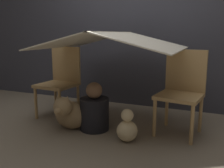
# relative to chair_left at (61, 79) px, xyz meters

# --- Properties ---
(ground_plane) EXTENTS (8.80, 8.80, 0.00)m
(ground_plane) POSITION_rel_chair_left_xyz_m (0.73, -0.24, -0.47)
(ground_plane) COLOR gray
(wall_back) EXTENTS (7.00, 0.05, 2.50)m
(wall_back) POSITION_rel_chair_left_xyz_m (0.73, 0.83, 0.78)
(wall_back) COLOR #3D3D47
(wall_back) RESTS_ON ground_plane
(chair_left) EXTENTS (0.46, 0.46, 0.87)m
(chair_left) POSITION_rel_chair_left_xyz_m (0.00, 0.00, 0.00)
(chair_left) COLOR tan
(chair_left) RESTS_ON ground_plane
(chair_right) EXTENTS (0.49, 0.49, 0.87)m
(chair_right) POSITION_rel_chair_left_xyz_m (1.48, -0.00, 0.00)
(chair_right) COLOR tan
(chair_right) RESTS_ON ground_plane
(sheet_canopy) EXTENTS (1.48, 1.21, 0.19)m
(sheet_canopy) POSITION_rel_chair_left_xyz_m (0.73, -0.08, 0.49)
(sheet_canopy) COLOR silver
(person_front) EXTENTS (0.31, 0.31, 0.53)m
(person_front) POSITION_rel_chair_left_xyz_m (0.61, -0.29, -0.26)
(person_front) COLOR black
(person_front) RESTS_ON ground_plane
(dog) EXTENTS (0.38, 0.38, 0.41)m
(dog) POSITION_rel_chair_left_xyz_m (0.36, -0.40, -0.28)
(dog) COLOR #9E7F56
(dog) RESTS_ON ground_plane
(floor_cushion) EXTENTS (0.33, 0.27, 0.10)m
(floor_cushion) POSITION_rel_chair_left_xyz_m (0.42, 0.02, -0.42)
(floor_cushion) COLOR #4C7FB2
(floor_cushion) RESTS_ON ground_plane
(plush_toy) EXTENTS (0.21, 0.21, 0.32)m
(plush_toy) POSITION_rel_chair_left_xyz_m (1.04, -0.44, -0.34)
(plush_toy) COLOR beige
(plush_toy) RESTS_ON ground_plane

